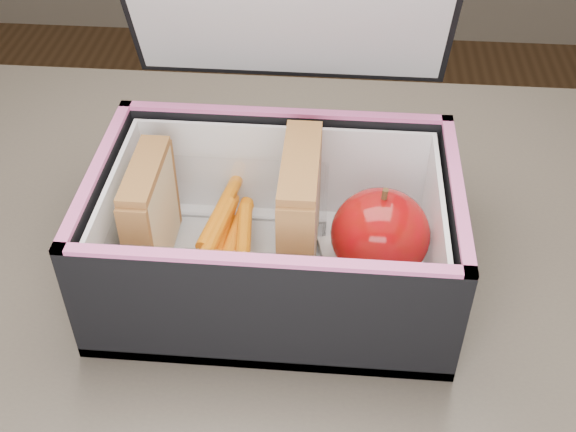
% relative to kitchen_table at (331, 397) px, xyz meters
% --- Properties ---
extents(kitchen_table, '(1.20, 0.80, 0.75)m').
position_rel_kitchen_table_xyz_m(kitchen_table, '(0.00, 0.00, 0.00)').
color(kitchen_table, brown).
rests_on(kitchen_table, ground).
extents(lunch_bag, '(0.29, 0.26, 0.28)m').
position_rel_kitchen_table_xyz_m(lunch_bag, '(-0.05, 0.06, 0.15)').
color(lunch_bag, black).
rests_on(lunch_bag, kitchen_table).
extents(plastic_tub, '(0.17, 0.12, 0.07)m').
position_rel_kitchen_table_xyz_m(plastic_tub, '(-0.09, 0.06, 0.14)').
color(plastic_tub, white).
rests_on(plastic_tub, lunch_bag).
extents(sandwich_left, '(0.02, 0.09, 0.10)m').
position_rel_kitchen_table_xyz_m(sandwich_left, '(-0.16, 0.06, 0.15)').
color(sandwich_left, tan).
rests_on(sandwich_left, plastic_tub).
extents(sandwich_right, '(0.03, 0.10, 0.11)m').
position_rel_kitchen_table_xyz_m(sandwich_right, '(-0.03, 0.06, 0.16)').
color(sandwich_right, tan).
rests_on(sandwich_right, plastic_tub).
extents(carrot_sticks, '(0.05, 0.15, 0.03)m').
position_rel_kitchen_table_xyz_m(carrot_sticks, '(-0.10, 0.06, 0.12)').
color(carrot_sticks, orange).
rests_on(carrot_sticks, plastic_tub).
extents(paper_napkin, '(0.09, 0.10, 0.01)m').
position_rel_kitchen_table_xyz_m(paper_napkin, '(0.03, 0.06, 0.11)').
color(paper_napkin, white).
rests_on(paper_napkin, lunch_bag).
extents(red_apple, '(0.09, 0.09, 0.09)m').
position_rel_kitchen_table_xyz_m(red_apple, '(0.03, 0.05, 0.15)').
color(red_apple, maroon).
rests_on(red_apple, paper_napkin).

